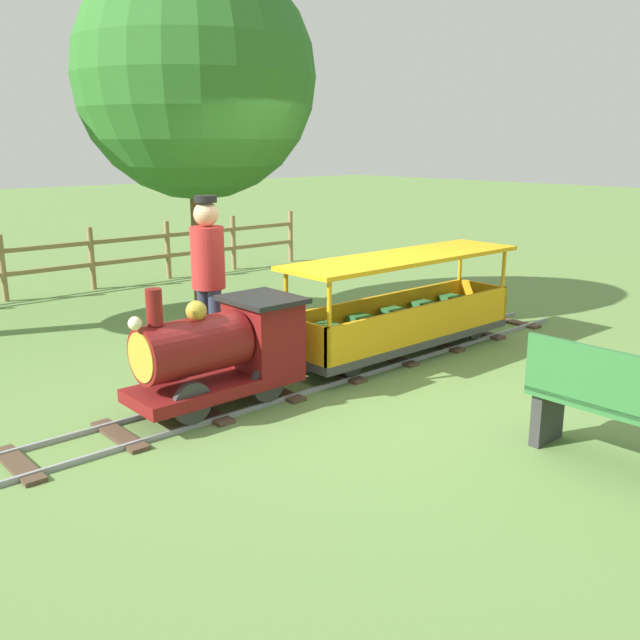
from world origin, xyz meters
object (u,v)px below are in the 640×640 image
object	(u,v)px
park_bench	(627,410)
oak_tree_far	(195,78)
passenger_car	(403,314)
locomotive	(223,349)
conductor_person	(208,271)

from	to	relation	value
park_bench	oak_tree_far	world-z (taller)	oak_tree_far
passenger_car	park_bench	distance (m)	2.77
locomotive	park_bench	size ratio (longest dim) A/B	1.11
oak_tree_far	conductor_person	bearing A→B (deg)	149.22
passenger_car	oak_tree_far	size ratio (longest dim) A/B	0.65
locomotive	oak_tree_far	distance (m)	3.76
passenger_car	park_bench	size ratio (longest dim) A/B	2.07
park_bench	oak_tree_far	bearing A→B (deg)	-2.07
park_bench	passenger_car	bearing A→B (deg)	-17.54
conductor_person	park_bench	bearing A→B (deg)	-165.47
conductor_person	oak_tree_far	bearing A→B (deg)	-30.78
conductor_person	park_bench	distance (m)	3.59
conductor_person	park_bench	size ratio (longest dim) A/B	1.24
passenger_car	park_bench	world-z (taller)	passenger_car
locomotive	passenger_car	size ratio (longest dim) A/B	0.54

